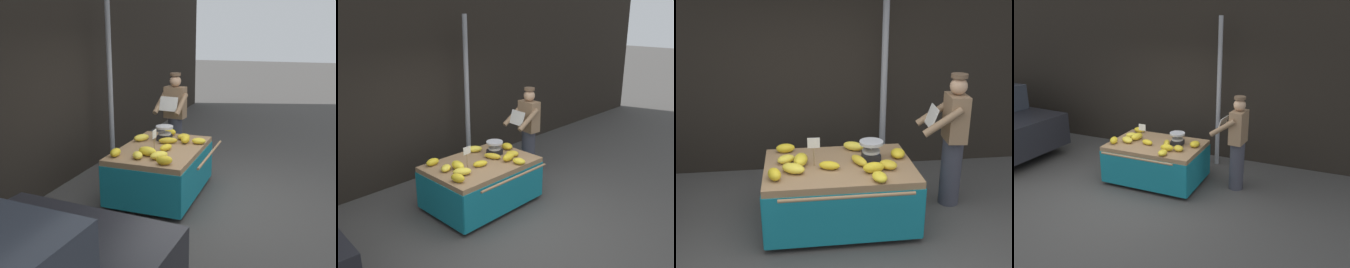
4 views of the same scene
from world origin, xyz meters
TOP-DOWN VIEW (x-y plane):
  - ground_plane at (0.00, 0.00)m, footprint 60.00×60.00m
  - back_wall at (0.00, 2.62)m, footprint 16.00×0.24m
  - street_pole at (0.96, 2.10)m, footprint 0.09×0.09m
  - banana_cart at (0.17, 0.85)m, footprint 1.73×1.37m
  - weighing_scale at (0.56, 0.94)m, footprint 0.28×0.28m
  - price_sign at (-0.12, 0.85)m, footprint 0.14×0.01m
  - banana_bunch_0 at (0.04, 0.73)m, footprint 0.26×0.19m
  - banana_bunch_1 at (-0.44, 0.97)m, footprint 0.25×0.23m
  - banana_bunch_2 at (0.89, 0.97)m, footprint 0.21×0.25m
  - banana_bunch_3 at (-0.56, 0.54)m, footprint 0.19×0.25m
  - banana_bunch_4 at (-0.36, 0.69)m, footprint 0.32×0.29m
  - banana_bunch_5 at (0.52, 0.58)m, footprint 0.25×0.16m
  - banana_bunch_6 at (-0.27, 0.89)m, footprint 0.20×0.30m
  - banana_bunch_7 at (0.54, 0.36)m, footprint 0.18×0.24m
  - banana_bunch_8 at (0.70, 0.66)m, footprint 0.26×0.27m
  - banana_bunch_9 at (-0.45, 1.30)m, footprint 0.24×0.15m
  - banana_bunch_10 at (0.40, 0.82)m, footprint 0.22×0.31m
  - banana_bunch_11 at (0.40, 1.27)m, footprint 0.30×0.27m
  - vendor_person at (1.63, 1.12)m, footprint 0.61×0.55m

SIDE VIEW (x-z plane):
  - ground_plane at x=0.00m, z-range 0.00..0.00m
  - banana_cart at x=0.17m, z-range 0.18..0.92m
  - banana_bunch_0 at x=0.04m, z-range 0.75..0.84m
  - banana_bunch_7 at x=0.54m, z-range 0.75..0.84m
  - banana_bunch_8 at x=0.70m, z-range 0.75..0.84m
  - banana_bunch_10 at x=0.40m, z-range 0.75..0.84m
  - banana_bunch_1 at x=-0.44m, z-range 0.75..0.84m
  - banana_bunch_4 at x=-0.36m, z-range 0.75..0.85m
  - banana_bunch_11 at x=0.40m, z-range 0.75..0.85m
  - banana_bunch_2 at x=0.89m, z-range 0.75..0.85m
  - banana_bunch_9 at x=-0.45m, z-range 0.75..0.86m
  - banana_bunch_5 at x=0.52m, z-range 0.75..0.87m
  - banana_bunch_3 at x=-0.56m, z-range 0.75..0.87m
  - banana_bunch_6 at x=-0.27m, z-range 0.75..0.88m
  - weighing_scale at x=0.56m, z-range 0.75..0.98m
  - vendor_person at x=1.63m, z-range 0.02..1.73m
  - price_sign at x=-0.12m, z-range 0.82..1.16m
  - street_pole at x=0.96m, z-range 0.00..3.01m
  - back_wall at x=0.00m, z-range 0.00..3.53m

